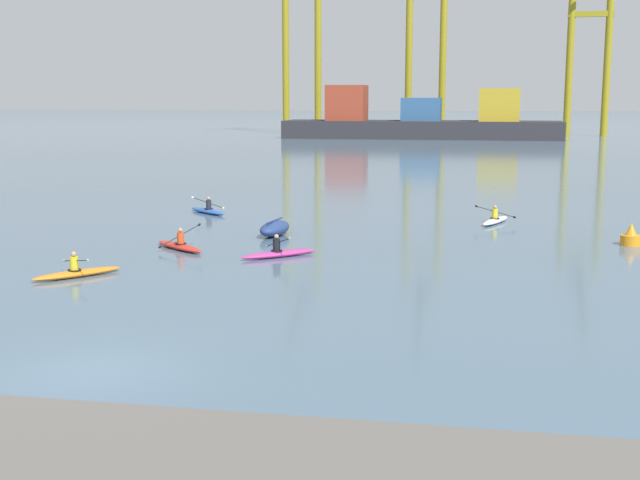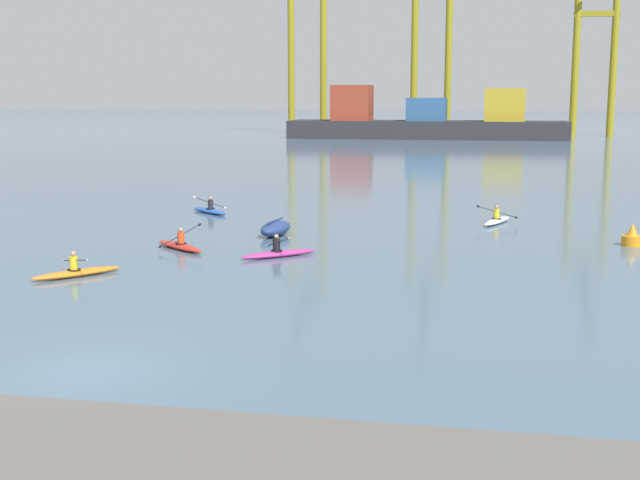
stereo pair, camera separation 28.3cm
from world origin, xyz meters
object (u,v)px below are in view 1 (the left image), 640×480
at_px(kayak_orange, 77,272).
at_px(kayak_white, 495,220).
at_px(gantry_crane_west, 301,22).
at_px(gantry_crane_east_mid, 590,36).
at_px(container_barge, 420,122).
at_px(kayak_blue, 208,210).
at_px(kayak_magenta, 279,253).
at_px(channel_buoy, 631,237).
at_px(kayak_red, 180,246).
at_px(gantry_crane_west_mid, 426,24).
at_px(capsized_dinghy, 275,228).

relative_size(kayak_orange, kayak_white, 0.88).
relative_size(gantry_crane_west, gantry_crane_east_mid, 1.15).
height_order(container_barge, kayak_blue, container_barge).
distance_m(gantry_crane_east_mid, kayak_blue, 109.09).
bearing_deg(kayak_orange, kayak_white, 47.08).
distance_m(kayak_magenta, kayak_orange, 8.14).
height_order(gantry_crane_west, channel_buoy, gantry_crane_west).
bearing_deg(channel_buoy, gantry_crane_west, 109.05).
distance_m(kayak_red, kayak_blue, 11.42).
distance_m(container_barge, gantry_crane_west_mid, 21.52).
bearing_deg(gantry_crane_east_mid, container_barge, -154.86).
relative_size(gantry_crane_east_mid, kayak_orange, 10.84).
height_order(capsized_dinghy, kayak_red, kayak_red).
bearing_deg(gantry_crane_east_mid, channel_buoy, -95.65).
distance_m(gantry_crane_west_mid, channel_buoy, 113.72).
distance_m(container_barge, channel_buoy, 98.16).
height_order(capsized_dinghy, kayak_magenta, kayak_magenta).
xyz_separation_m(gantry_crane_east_mid, kayak_white, (-16.59, -103.74, -16.18)).
distance_m(gantry_crane_west_mid, gantry_crane_east_mid, 27.15).
relative_size(container_barge, kayak_magenta, 14.73).
xyz_separation_m(gantry_crane_west_mid, kayak_magenta, (1.51, -116.64, -18.67)).
bearing_deg(gantry_crane_west_mid, gantry_crane_east_mid, -3.53).
bearing_deg(container_barge, gantry_crane_west_mid, 91.09).
distance_m(gantry_crane_west, gantry_crane_west_mid, 21.75).
distance_m(capsized_dinghy, kayak_white, 11.95).
bearing_deg(kayak_orange, gantry_crane_west_mid, 87.74).
bearing_deg(gantry_crane_east_mid, gantry_crane_west_mid, 176.47).
bearing_deg(kayak_red, gantry_crane_west, 99.25).
distance_m(gantry_crane_west_mid, kayak_magenta, 118.13).
distance_m(gantry_crane_east_mid, capsized_dinghy, 114.15).
height_order(kayak_magenta, kayak_orange, kayak_magenta).
relative_size(gantry_crane_west, channel_buoy, 37.44).
xyz_separation_m(kayak_magenta, kayak_red, (-4.58, 0.91, 0.00)).
distance_m(gantry_crane_west, kayak_white, 110.55).
bearing_deg(kayak_blue, gantry_crane_east_mid, 72.50).
relative_size(kayak_magenta, kayak_orange, 0.98).
bearing_deg(kayak_blue, gantry_crane_west_mid, 87.02).
xyz_separation_m(gantry_crane_west_mid, channel_buoy, (16.17, -111.04, -18.48)).
bearing_deg(kayak_red, kayak_orange, -106.07).
height_order(gantry_crane_west, gantry_crane_west_mid, gantry_crane_west_mid).
bearing_deg(channel_buoy, kayak_magenta, -159.11).
height_order(container_barge, channel_buoy, container_barge).
height_order(container_barge, gantry_crane_west, gantry_crane_west).
bearing_deg(gantry_crane_west_mid, capsized_dinghy, -89.95).
bearing_deg(kayak_white, kayak_blue, 176.93).
bearing_deg(capsized_dinghy, channel_buoy, 1.43).
distance_m(channel_buoy, kayak_orange, 23.57).
xyz_separation_m(gantry_crane_east_mid, kayak_orange, (-31.80, -120.10, -16.18)).
distance_m(channel_buoy, kayak_blue, 22.57).
distance_m(gantry_crane_west, kayak_magenta, 119.13).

